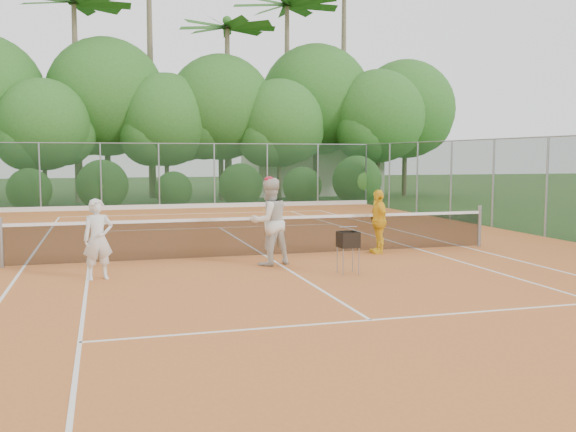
% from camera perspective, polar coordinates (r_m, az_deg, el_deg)
% --- Properties ---
extents(ground, '(120.00, 120.00, 0.00)m').
position_cam_1_polar(ground, '(15.68, -2.02, -3.63)').
color(ground, '#274719').
rests_on(ground, ground).
extents(clay_court, '(18.00, 36.00, 0.02)m').
position_cam_1_polar(clay_court, '(15.67, -2.02, -3.60)').
color(clay_court, '#C0682C').
rests_on(clay_court, ground).
extents(club_building, '(8.00, 5.00, 3.00)m').
position_cam_1_polar(club_building, '(41.06, 2.02, 4.05)').
color(club_building, beige).
rests_on(club_building, ground).
extents(tennis_net, '(11.97, 0.10, 1.10)m').
position_cam_1_polar(tennis_net, '(15.60, -2.03, -1.70)').
color(tennis_net, gray).
rests_on(tennis_net, clay_court).
extents(player_white, '(0.65, 0.49, 1.60)m').
position_cam_1_polar(player_white, '(13.16, -16.54, -1.99)').
color(player_white, silver).
rests_on(player_white, clay_court).
extents(player_center_grp, '(1.13, 0.99, 1.98)m').
position_cam_1_polar(player_center_grp, '(14.26, -1.68, -0.48)').
color(player_center_grp, silver).
rests_on(player_center_grp, clay_court).
extents(player_yellow, '(0.45, 0.96, 1.60)m').
position_cam_1_polar(player_yellow, '(16.18, 8.02, -0.48)').
color(player_yellow, yellow).
rests_on(player_yellow, clay_court).
extents(ball_hopper, '(0.38, 0.38, 0.88)m').
position_cam_1_polar(ball_hopper, '(13.25, 5.37, -2.17)').
color(ball_hopper, gray).
rests_on(ball_hopper, clay_court).
extents(stray_ball_a, '(0.07, 0.07, 0.07)m').
position_cam_1_polar(stray_ball_a, '(27.02, -4.43, 0.27)').
color(stray_ball_a, '#AEC92E').
rests_on(stray_ball_a, clay_court).
extents(stray_ball_b, '(0.07, 0.07, 0.07)m').
position_cam_1_polar(stray_ball_b, '(28.54, -2.18, 0.55)').
color(stray_ball_b, '#C3D130').
rests_on(stray_ball_b, clay_court).
extents(stray_ball_c, '(0.07, 0.07, 0.07)m').
position_cam_1_polar(stray_ball_c, '(24.00, -5.24, -0.39)').
color(stray_ball_c, '#BED231').
rests_on(stray_ball_c, clay_court).
extents(court_markings, '(11.03, 23.83, 0.01)m').
position_cam_1_polar(court_markings, '(15.67, -2.02, -3.55)').
color(court_markings, white).
rests_on(court_markings, clay_court).
extents(fence_back, '(18.07, 0.07, 3.00)m').
position_cam_1_polar(fence_back, '(30.27, -8.96, 3.55)').
color(fence_back, '#19381E').
rests_on(fence_back, clay_court).
extents(tropical_treeline, '(32.10, 8.49, 15.03)m').
position_cam_1_polar(tropical_treeline, '(35.72, -7.80, 9.60)').
color(tropical_treeline, brown).
rests_on(tropical_treeline, ground).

